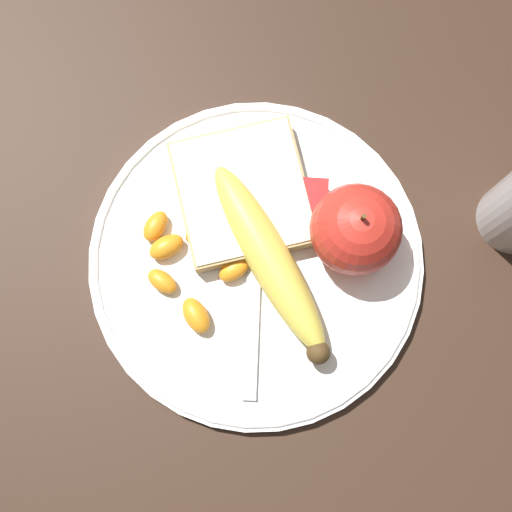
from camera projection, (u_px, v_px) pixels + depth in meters
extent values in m
plane|color=#332116|center=(256.00, 263.00, 0.62)|extent=(3.00, 3.00, 0.00)
cylinder|color=white|center=(256.00, 262.00, 0.61)|extent=(0.29, 0.29, 0.01)
torus|color=white|center=(256.00, 260.00, 0.61)|extent=(0.28, 0.28, 0.01)
sphere|color=red|center=(356.00, 230.00, 0.57)|extent=(0.08, 0.08, 0.08)
cylinder|color=brown|center=(363.00, 217.00, 0.53)|extent=(0.00, 0.00, 0.01)
ellipsoid|color=#E0CC4C|center=(268.00, 263.00, 0.59)|extent=(0.17, 0.13, 0.04)
sphere|color=#473319|center=(318.00, 352.00, 0.58)|extent=(0.02, 0.02, 0.02)
cube|color=tan|center=(243.00, 194.00, 0.61)|extent=(0.14, 0.14, 0.02)
cube|color=beige|center=(243.00, 194.00, 0.61)|extent=(0.13, 0.13, 0.02)
cube|color=silver|center=(256.00, 322.00, 0.60)|extent=(0.13, 0.02, 0.00)
cube|color=silver|center=(260.00, 215.00, 0.61)|extent=(0.06, 0.03, 0.00)
cube|color=white|center=(308.00, 203.00, 0.61)|extent=(0.04, 0.03, 0.02)
cube|color=#B21E1E|center=(309.00, 200.00, 0.60)|extent=(0.04, 0.03, 0.00)
ellipsoid|color=orange|center=(221.00, 242.00, 0.60)|extent=(0.04, 0.04, 0.02)
ellipsoid|color=orange|center=(204.00, 237.00, 0.60)|extent=(0.02, 0.03, 0.02)
ellipsoid|color=orange|center=(155.00, 226.00, 0.61)|extent=(0.03, 0.03, 0.02)
ellipsoid|color=orange|center=(222.00, 258.00, 0.60)|extent=(0.03, 0.04, 0.02)
ellipsoid|color=orange|center=(234.00, 269.00, 0.60)|extent=(0.03, 0.03, 0.02)
ellipsoid|color=orange|center=(162.00, 281.00, 0.60)|extent=(0.03, 0.03, 0.02)
ellipsoid|color=orange|center=(196.00, 315.00, 0.59)|extent=(0.04, 0.03, 0.02)
ellipsoid|color=orange|center=(166.00, 247.00, 0.60)|extent=(0.03, 0.04, 0.02)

